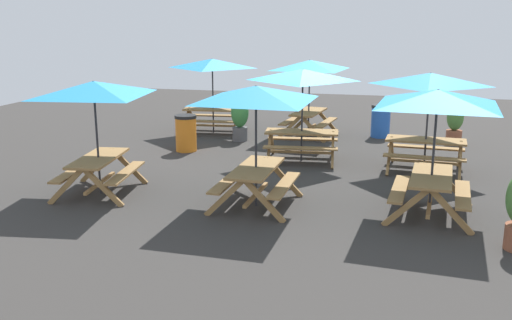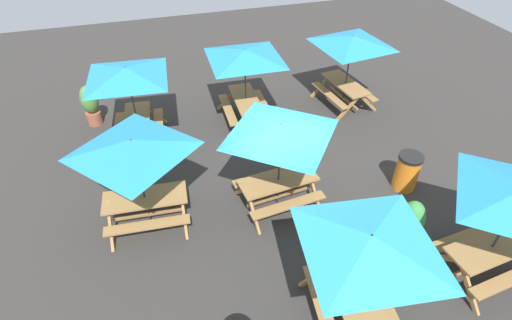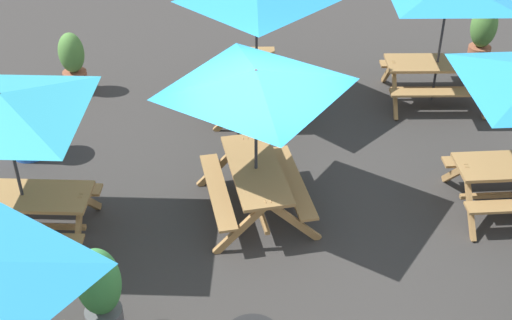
{
  "view_description": "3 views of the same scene",
  "coord_description": "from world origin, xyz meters",
  "px_view_note": "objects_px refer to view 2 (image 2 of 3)",
  "views": [
    {
      "loc": [
        13.69,
        2.36,
        3.49
      ],
      "look_at": [
        3.58,
        -0.14,
        0.9
      ],
      "focal_mm": 40.0,
      "sensor_mm": 36.0,
      "label": 1
    },
    {
      "loc": [
        -6.49,
        2.53,
        6.85
      ],
      "look_at": [
        0.51,
        0.45,
        0.9
      ],
      "focal_mm": 28.0,
      "sensor_mm": 36.0,
      "label": 2
    },
    {
      "loc": [
        -0.92,
        -7.98,
        6.51
      ],
      "look_at": [
        -0.14,
        0.11,
        0.9
      ],
      "focal_mm": 50.0,
      "sensor_mm": 36.0,
      "label": 3
    }
  ],
  "objects_px": {
    "picnic_table_0": "(280,136)",
    "picnic_table_1": "(245,60)",
    "potted_plant_1": "(90,104)",
    "trash_bin_orange": "(407,172)",
    "picnic_table_4": "(351,46)",
    "potted_plant_2": "(410,224)",
    "picnic_table_2": "(134,152)",
    "picnic_table_6": "(128,78)",
    "picnic_table_5": "(368,248)"
  },
  "relations": [
    {
      "from": "picnic_table_4",
      "to": "potted_plant_1",
      "type": "distance_m",
      "value": 7.95
    },
    {
      "from": "picnic_table_4",
      "to": "potted_plant_2",
      "type": "relative_size",
      "value": 2.16
    },
    {
      "from": "picnic_table_4",
      "to": "picnic_table_5",
      "type": "bearing_deg",
      "value": 147.11
    },
    {
      "from": "picnic_table_6",
      "to": "trash_bin_orange",
      "type": "relative_size",
      "value": 2.88
    },
    {
      "from": "picnic_table_2",
      "to": "picnic_table_4",
      "type": "xyz_separation_m",
      "value": [
        3.43,
        -6.52,
        0.0
      ]
    },
    {
      "from": "picnic_table_6",
      "to": "picnic_table_2",
      "type": "bearing_deg",
      "value": -175.63
    },
    {
      "from": "picnic_table_2",
      "to": "potted_plant_2",
      "type": "relative_size",
      "value": 1.8
    },
    {
      "from": "trash_bin_orange",
      "to": "potted_plant_1",
      "type": "distance_m",
      "value": 9.06
    },
    {
      "from": "picnic_table_0",
      "to": "picnic_table_1",
      "type": "bearing_deg",
      "value": -100.18
    },
    {
      "from": "picnic_table_0",
      "to": "potted_plant_1",
      "type": "distance_m",
      "value": 6.55
    },
    {
      "from": "potted_plant_2",
      "to": "picnic_table_0",
      "type": "bearing_deg",
      "value": 47.39
    },
    {
      "from": "potted_plant_1",
      "to": "potted_plant_2",
      "type": "distance_m",
      "value": 9.33
    },
    {
      "from": "picnic_table_0",
      "to": "picnic_table_1",
      "type": "relative_size",
      "value": 0.83
    },
    {
      "from": "picnic_table_2",
      "to": "potted_plant_2",
      "type": "xyz_separation_m",
      "value": [
        -2.28,
        -5.13,
        -1.3
      ]
    },
    {
      "from": "trash_bin_orange",
      "to": "potted_plant_2",
      "type": "relative_size",
      "value": 0.75
    },
    {
      "from": "picnic_table_1",
      "to": "picnic_table_2",
      "type": "distance_m",
      "value": 4.71
    },
    {
      "from": "picnic_table_1",
      "to": "picnic_table_6",
      "type": "bearing_deg",
      "value": 95.33
    },
    {
      "from": "trash_bin_orange",
      "to": "picnic_table_1",
      "type": "bearing_deg",
      "value": 35.99
    },
    {
      "from": "potted_plant_2",
      "to": "picnic_table_4",
      "type": "bearing_deg",
      "value": -13.68
    },
    {
      "from": "picnic_table_0",
      "to": "picnic_table_2",
      "type": "xyz_separation_m",
      "value": [
        0.29,
        2.97,
        0.0
      ]
    },
    {
      "from": "picnic_table_1",
      "to": "trash_bin_orange",
      "type": "distance_m",
      "value": 5.25
    },
    {
      "from": "picnic_table_0",
      "to": "trash_bin_orange",
      "type": "height_order",
      "value": "picnic_table_0"
    },
    {
      "from": "picnic_table_6",
      "to": "potted_plant_1",
      "type": "xyz_separation_m",
      "value": [
        1.31,
        1.27,
        -1.31
      ]
    },
    {
      "from": "picnic_table_5",
      "to": "potted_plant_2",
      "type": "bearing_deg",
      "value": -50.1
    },
    {
      "from": "picnic_table_4",
      "to": "potted_plant_1",
      "type": "relative_size",
      "value": 2.2
    },
    {
      "from": "trash_bin_orange",
      "to": "picnic_table_4",
      "type": "bearing_deg",
      "value": -4.72
    },
    {
      "from": "picnic_table_0",
      "to": "picnic_table_5",
      "type": "distance_m",
      "value": 3.17
    },
    {
      "from": "picnic_table_1",
      "to": "picnic_table_6",
      "type": "height_order",
      "value": "same"
    },
    {
      "from": "potted_plant_2",
      "to": "picnic_table_1",
      "type": "bearing_deg",
      "value": 18.42
    },
    {
      "from": "picnic_table_0",
      "to": "picnic_table_6",
      "type": "xyz_separation_m",
      "value": [
        3.52,
        2.94,
        0.0
      ]
    },
    {
      "from": "picnic_table_0",
      "to": "picnic_table_4",
      "type": "distance_m",
      "value": 5.14
    },
    {
      "from": "picnic_table_1",
      "to": "picnic_table_2",
      "type": "xyz_separation_m",
      "value": [
        -3.44,
        3.22,
        0.0
      ]
    },
    {
      "from": "picnic_table_6",
      "to": "picnic_table_5",
      "type": "bearing_deg",
      "value": -149.18
    },
    {
      "from": "picnic_table_0",
      "to": "potted_plant_2",
      "type": "relative_size",
      "value": 1.8
    },
    {
      "from": "potted_plant_2",
      "to": "potted_plant_1",
      "type": "bearing_deg",
      "value": 43.08
    },
    {
      "from": "picnic_table_2",
      "to": "picnic_table_5",
      "type": "height_order",
      "value": "same"
    },
    {
      "from": "picnic_table_4",
      "to": "picnic_table_5",
      "type": "relative_size",
      "value": 1.0
    },
    {
      "from": "picnic_table_0",
      "to": "potted_plant_2",
      "type": "height_order",
      "value": "picnic_table_0"
    },
    {
      "from": "picnic_table_6",
      "to": "potted_plant_1",
      "type": "relative_size",
      "value": 2.21
    },
    {
      "from": "trash_bin_orange",
      "to": "picnic_table_0",
      "type": "bearing_deg",
      "value": 83.92
    },
    {
      "from": "picnic_table_5",
      "to": "picnic_table_4",
      "type": "bearing_deg",
      "value": -17.62
    },
    {
      "from": "picnic_table_1",
      "to": "potted_plant_1",
      "type": "bearing_deg",
      "value": 77.77
    },
    {
      "from": "potted_plant_1",
      "to": "trash_bin_orange",
      "type": "bearing_deg",
      "value": -124.86
    },
    {
      "from": "picnic_table_5",
      "to": "potted_plant_2",
      "type": "distance_m",
      "value": 2.54
    },
    {
      "from": "picnic_table_4",
      "to": "trash_bin_orange",
      "type": "distance_m",
      "value": 4.35
    },
    {
      "from": "picnic_table_2",
      "to": "picnic_table_4",
      "type": "height_order",
      "value": "same"
    },
    {
      "from": "picnic_table_1",
      "to": "potted_plant_2",
      "type": "relative_size",
      "value": 2.18
    },
    {
      "from": "picnic_table_0",
      "to": "potted_plant_2",
      "type": "xyz_separation_m",
      "value": [
        -1.98,
        -2.16,
        -1.3
      ]
    },
    {
      "from": "picnic_table_6",
      "to": "potted_plant_2",
      "type": "distance_m",
      "value": 7.62
    },
    {
      "from": "picnic_table_6",
      "to": "picnic_table_0",
      "type": "bearing_deg",
      "value": -135.3
    }
  ]
}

